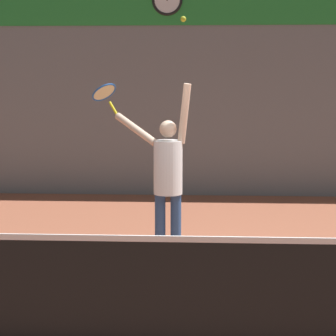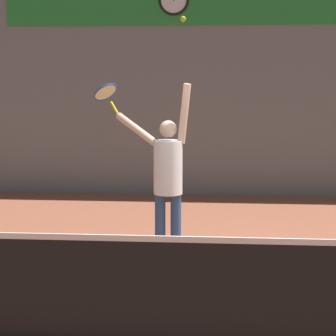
{
  "view_description": "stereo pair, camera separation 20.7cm",
  "coord_description": "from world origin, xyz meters",
  "px_view_note": "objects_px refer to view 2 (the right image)",
  "views": [
    {
      "loc": [
        -0.23,
        -5.88,
        2.22
      ],
      "look_at": [
        -0.61,
        1.34,
        1.14
      ],
      "focal_mm": 65.0,
      "sensor_mm": 36.0,
      "label": 1
    },
    {
      "loc": [
        -0.03,
        -5.86,
        2.22
      ],
      "look_at": [
        -0.61,
        1.34,
        1.14
      ],
      "focal_mm": 65.0,
      "sensor_mm": 36.0,
      "label": 2
    }
  ],
  "objects_px": {
    "scoreboard_clock": "(174,0)",
    "tennis_ball": "(183,19)",
    "tennis_player": "(167,174)",
    "tennis_racket": "(106,94)"
  },
  "relations": [
    {
      "from": "scoreboard_clock",
      "to": "tennis_ball",
      "type": "xyz_separation_m",
      "value": [
        0.41,
        -4.25,
        -0.73
      ]
    },
    {
      "from": "tennis_player",
      "to": "tennis_racket",
      "type": "bearing_deg",
      "value": 146.25
    },
    {
      "from": "scoreboard_clock",
      "to": "tennis_ball",
      "type": "distance_m",
      "value": 4.33
    },
    {
      "from": "tennis_player",
      "to": "tennis_racket",
      "type": "relative_size",
      "value": 4.94
    },
    {
      "from": "tennis_racket",
      "to": "tennis_ball",
      "type": "xyz_separation_m",
      "value": [
        1.02,
        -0.67,
        0.87
      ]
    },
    {
      "from": "scoreboard_clock",
      "to": "tennis_player",
      "type": "height_order",
      "value": "scoreboard_clock"
    },
    {
      "from": "tennis_racket",
      "to": "tennis_ball",
      "type": "relative_size",
      "value": 6.68
    },
    {
      "from": "scoreboard_clock",
      "to": "tennis_ball",
      "type": "relative_size",
      "value": 8.56
    },
    {
      "from": "tennis_ball",
      "to": "scoreboard_clock",
      "type": "bearing_deg",
      "value": 95.54
    },
    {
      "from": "tennis_racket",
      "to": "scoreboard_clock",
      "type": "bearing_deg",
      "value": 80.34
    }
  ]
}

